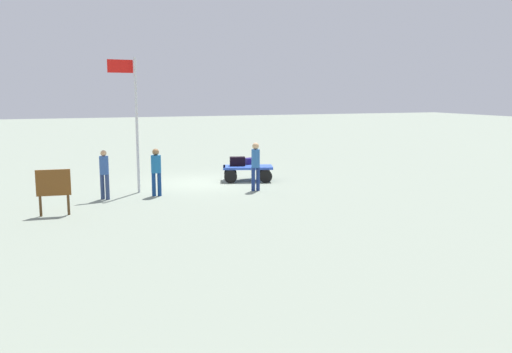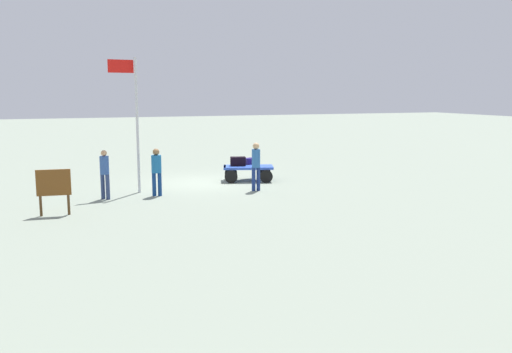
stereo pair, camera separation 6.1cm
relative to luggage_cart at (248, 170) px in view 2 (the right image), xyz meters
The scene contains 9 objects.
ground_plane 1.84m from the luggage_cart, ahead, with size 120.00×120.00×0.00m, color gray.
luggage_cart is the anchor object (origin of this frame).
suitcase_dark 0.74m from the luggage_cart, 120.15° to the right, with size 0.59×0.46×0.26m.
suitcase_maroon 0.56m from the luggage_cart, 34.35° to the right, with size 0.69×0.50×0.38m.
worker_lead 2.40m from the luggage_cart, 77.82° to the left, with size 0.34×0.34×1.83m.
worker_trailing 6.32m from the luggage_cart, 17.98° to the left, with size 0.44×0.44×1.73m.
worker_supervisor 4.67m from the luggage_cart, 25.19° to the left, with size 0.41×0.41×1.72m.
flagpole 5.48m from the luggage_cart, 12.08° to the left, with size 1.03×0.21×4.96m.
signboard 8.67m from the luggage_cart, 27.44° to the left, with size 1.00×0.16×1.41m.
Camera 2 is at (5.95, 21.49, 3.73)m, focal length 38.24 mm.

